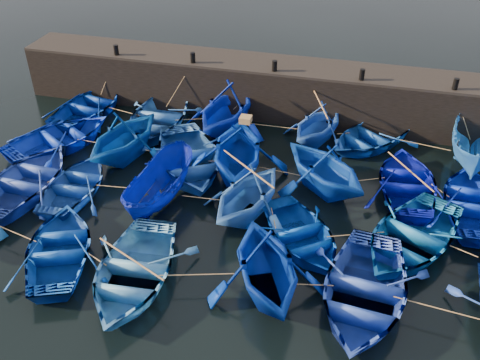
% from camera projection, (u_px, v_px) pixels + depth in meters
% --- Properties ---
extents(ground, '(120.00, 120.00, 0.00)m').
position_uv_depth(ground, '(217.00, 246.00, 18.75)').
color(ground, black).
rests_on(ground, ground).
extents(quay_wall, '(26.00, 2.50, 2.50)m').
position_uv_depth(quay_wall, '(277.00, 90.00, 26.41)').
color(quay_wall, black).
rests_on(quay_wall, ground).
extents(quay_top, '(26.00, 2.50, 0.12)m').
position_uv_depth(quay_top, '(278.00, 65.00, 25.67)').
color(quay_top, black).
rests_on(quay_top, quay_wall).
extents(bollard_0, '(0.24, 0.24, 0.50)m').
position_uv_depth(bollard_0, '(116.00, 50.00, 26.43)').
color(bollard_0, black).
rests_on(bollard_0, quay_top).
extents(bollard_1, '(0.24, 0.24, 0.50)m').
position_uv_depth(bollard_1, '(193.00, 58.00, 25.60)').
color(bollard_1, black).
rests_on(bollard_1, quay_top).
extents(bollard_2, '(0.24, 0.24, 0.50)m').
position_uv_depth(bollard_2, '(275.00, 66.00, 24.77)').
color(bollard_2, black).
rests_on(bollard_2, quay_top).
extents(bollard_3, '(0.24, 0.24, 0.50)m').
position_uv_depth(bollard_3, '(362.00, 75.00, 23.95)').
color(bollard_3, black).
rests_on(bollard_3, quay_top).
extents(bollard_4, '(0.24, 0.24, 0.50)m').
position_uv_depth(bollard_4, '(456.00, 84.00, 23.12)').
color(bollard_4, black).
rests_on(bollard_4, quay_top).
extents(boat_0, '(4.28, 5.41, 1.01)m').
position_uv_depth(boat_0, '(90.00, 105.00, 26.65)').
color(boat_0, navy).
rests_on(boat_0, ground).
extents(boat_1, '(4.12, 5.59, 1.12)m').
position_uv_depth(boat_1, '(157.00, 118.00, 25.47)').
color(boat_1, '#2153A1').
rests_on(boat_1, ground).
extents(boat_2, '(4.83, 5.35, 2.48)m').
position_uv_depth(boat_2, '(226.00, 108.00, 24.85)').
color(boat_2, '#041E9D').
rests_on(boat_2, ground).
extents(boat_3, '(4.38, 4.65, 1.95)m').
position_uv_depth(boat_3, '(318.00, 123.00, 24.14)').
color(boat_3, '#1A48B0').
rests_on(boat_3, ground).
extents(boat_4, '(5.37, 5.56, 0.94)m').
position_uv_depth(boat_4, '(370.00, 137.00, 24.15)').
color(boat_4, navy).
rests_on(boat_4, ground).
extents(boat_5, '(2.48, 5.34, 2.00)m').
position_uv_depth(boat_5, '(475.00, 144.00, 22.57)').
color(boat_5, blue).
rests_on(boat_5, ground).
extents(boat_6, '(5.65, 6.14, 1.04)m').
position_uv_depth(boat_6, '(59.00, 137.00, 24.02)').
color(boat_6, '#092AC3').
rests_on(boat_6, ground).
extents(boat_7, '(4.73, 5.18, 2.32)m').
position_uv_depth(boat_7, '(124.00, 135.00, 22.89)').
color(boat_7, navy).
rests_on(boat_7, ground).
extents(boat_8, '(6.14, 6.72, 1.14)m').
position_uv_depth(boat_8, '(188.00, 158.00, 22.50)').
color(boat_8, '#20559D').
rests_on(boat_8, ground).
extents(boat_9, '(5.07, 5.59, 2.55)m').
position_uv_depth(boat_9, '(238.00, 149.00, 21.71)').
color(boat_9, '#00279A').
rests_on(boat_9, ground).
extents(boat_10, '(5.72, 5.67, 2.28)m').
position_uv_depth(boat_10, '(325.00, 166.00, 20.90)').
color(boat_10, '#0637A4').
rests_on(boat_10, ground).
extents(boat_11, '(3.85, 5.08, 0.99)m').
position_uv_depth(boat_11, '(408.00, 182.00, 21.15)').
color(boat_11, '#000889').
rests_on(boat_11, ground).
extents(boat_12, '(3.44, 4.79, 0.99)m').
position_uv_depth(boat_12, '(474.00, 202.00, 20.08)').
color(boat_12, '#0523BF').
rests_on(boat_12, ground).
extents(boat_13, '(3.84, 5.25, 1.07)m').
position_uv_depth(boat_13, '(27.00, 180.00, 21.23)').
color(boat_13, '#213EA0').
rests_on(boat_13, ground).
extents(boat_14, '(3.13, 4.30, 0.87)m').
position_uv_depth(boat_14, '(76.00, 184.00, 21.13)').
color(boat_14, '#1847AD').
rests_on(boat_14, ground).
extents(boat_15, '(2.15, 4.54, 1.69)m').
position_uv_depth(boat_15, '(159.00, 186.00, 20.33)').
color(boat_15, '#000E7E').
rests_on(boat_15, ground).
extents(boat_16, '(4.58, 4.93, 2.12)m').
position_uv_depth(boat_16, '(248.00, 193.00, 19.58)').
color(boat_16, blue).
rests_on(boat_16, ground).
extents(boat_17, '(5.01, 5.26, 0.89)m').
position_uv_depth(boat_17, '(301.00, 235.00, 18.58)').
color(boat_17, '#003199').
rests_on(boat_17, ground).
extents(boat_18, '(5.68, 6.37, 1.09)m').
position_uv_depth(boat_18, '(411.00, 237.00, 18.36)').
color(boat_18, '#095291').
rests_on(boat_18, ground).
extents(boat_21, '(4.75, 5.45, 0.94)m').
position_uv_depth(boat_21, '(60.00, 248.00, 17.99)').
color(boat_21, navy).
rests_on(boat_21, ground).
extents(boat_22, '(4.01, 5.32, 1.04)m').
position_uv_depth(boat_22, '(133.00, 271.00, 17.01)').
color(boat_22, '#3576CF').
rests_on(boat_22, ground).
extents(boat_23, '(5.24, 5.52, 2.29)m').
position_uv_depth(boat_23, '(266.00, 265.00, 16.35)').
color(boat_23, '#00228C').
rests_on(boat_23, ground).
extents(boat_24, '(4.32, 5.72, 1.12)m').
position_uv_depth(boat_24, '(363.00, 291.00, 16.26)').
color(boat_24, '#1F3DAF').
rests_on(boat_24, ground).
extents(wooden_crate, '(0.44, 0.44, 0.25)m').
position_uv_depth(wooden_crate, '(246.00, 119.00, 20.85)').
color(wooden_crate, olive).
rests_on(wooden_crate, boat_9).
extents(mooring_ropes, '(18.10, 11.93, 2.10)m').
position_uv_depth(mooring_ropes, '(260.00, 156.00, 22.05)').
color(mooring_ropes, tan).
rests_on(mooring_ropes, ground).
extents(loose_oars, '(10.75, 12.52, 1.19)m').
position_uv_depth(loose_oars, '(287.00, 169.00, 20.02)').
color(loose_oars, '#99724C').
rests_on(loose_oars, ground).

